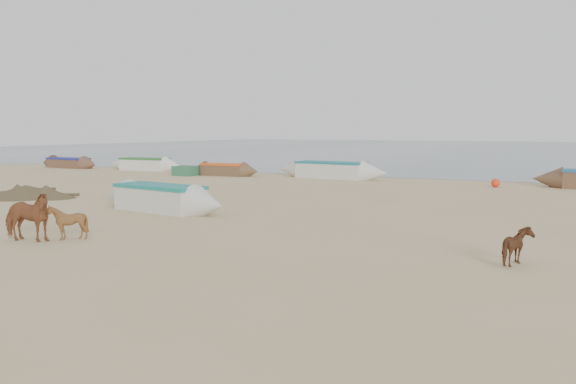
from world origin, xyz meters
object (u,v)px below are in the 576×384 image
object	(u,v)px
cow_adult	(26,217)
near_canoe	(160,198)
calf_front	(66,222)
calf_right	(519,247)

from	to	relation	value
cow_adult	near_canoe	size ratio (longest dim) A/B	0.26
cow_adult	near_canoe	xyz separation A→B (m)	(-0.41, 6.00, -0.19)
calf_front	calf_right	size ratio (longest dim) A/B	1.15
cow_adult	near_canoe	bearing A→B (deg)	-6.24
calf_front	cow_adult	bearing A→B (deg)	-50.27
calf_front	near_canoe	bearing A→B (deg)	-168.54
calf_right	cow_adult	bearing A→B (deg)	97.14
calf_front	near_canoe	size ratio (longest dim) A/B	0.16
cow_adult	calf_front	xyz separation A→B (m)	(0.74, 0.63, -0.19)
calf_front	near_canoe	distance (m)	5.50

